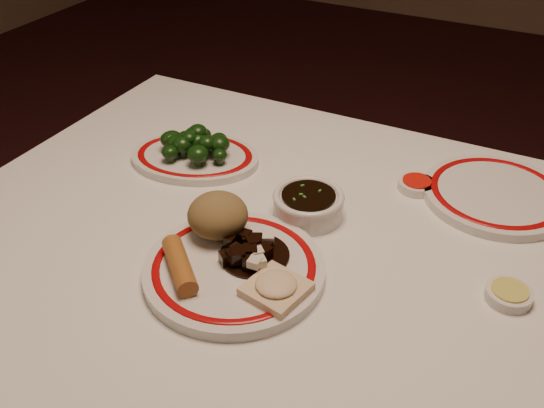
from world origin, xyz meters
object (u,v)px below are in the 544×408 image
(broccoli_pile, at_px, (193,143))
(soy_bowl, at_px, (308,206))
(main_plate, at_px, (234,269))
(stirfry_heap, at_px, (251,252))
(dining_table, at_px, (302,295))
(rice_mound, at_px, (218,215))
(fried_wonton, at_px, (276,287))
(spring_roll, at_px, (180,265))
(broccoli_plate, at_px, (195,157))

(broccoli_pile, bearing_deg, soy_bowl, -13.39)
(main_plate, height_order, stirfry_heap, stirfry_heap)
(broccoli_pile, distance_m, soy_bowl, 0.27)
(broccoli_pile, bearing_deg, dining_table, -26.91)
(soy_bowl, bearing_deg, broccoli_pile, 166.61)
(rice_mound, bearing_deg, main_plate, -43.32)
(dining_table, distance_m, fried_wonton, 0.17)
(main_plate, relative_size, spring_roll, 2.61)
(stirfry_heap, distance_m, broccoli_plate, 0.32)
(main_plate, bearing_deg, soy_bowl, 78.93)
(spring_roll, bearing_deg, fried_wonton, -35.71)
(dining_table, height_order, rice_mound, rice_mound)
(rice_mound, distance_m, fried_wonton, 0.16)
(dining_table, height_order, broccoli_plate, broccoli_plate)
(rice_mound, bearing_deg, dining_table, 16.90)
(broccoli_plate, height_order, soy_bowl, soy_bowl)
(broccoli_plate, relative_size, broccoli_pile, 2.00)
(stirfry_heap, bearing_deg, main_plate, -118.44)
(spring_roll, xyz_separation_m, broccoli_plate, (-0.17, 0.29, -0.02))
(stirfry_heap, height_order, soy_bowl, stirfry_heap)
(dining_table, xyz_separation_m, spring_roll, (-0.13, -0.14, 0.12))
(main_plate, height_order, broccoli_plate, main_plate)
(spring_roll, distance_m, stirfry_heap, 0.10)
(stirfry_heap, bearing_deg, soy_bowl, 82.13)
(fried_wonton, height_order, broccoli_plate, fried_wonton)
(spring_roll, relative_size, soy_bowl, 0.94)
(main_plate, relative_size, stirfry_heap, 2.72)
(broccoli_pile, bearing_deg, spring_roll, -60.06)
(spring_roll, height_order, broccoli_pile, broccoli_pile)
(rice_mound, relative_size, spring_roll, 0.86)
(rice_mound, distance_m, broccoli_plate, 0.25)
(broccoli_plate, relative_size, soy_bowl, 2.45)
(fried_wonton, distance_m, stirfry_heap, 0.08)
(fried_wonton, distance_m, broccoli_pile, 0.41)
(fried_wonton, bearing_deg, broccoli_pile, 139.04)
(rice_mound, height_order, spring_roll, rice_mound)
(spring_roll, bearing_deg, soy_bowl, 21.16)
(rice_mound, relative_size, broccoli_pile, 0.66)
(spring_roll, height_order, broccoli_plate, spring_roll)
(broccoli_plate, distance_m, broccoli_pile, 0.03)
(stirfry_heap, bearing_deg, rice_mound, 157.81)
(stirfry_heap, distance_m, soy_bowl, 0.16)
(dining_table, distance_m, main_plate, 0.15)
(soy_bowl, bearing_deg, fried_wonton, -77.86)
(main_plate, bearing_deg, rice_mound, 136.68)
(dining_table, bearing_deg, soy_bowl, 110.20)
(spring_roll, bearing_deg, stirfry_heap, -0.77)
(fried_wonton, distance_m, broccoli_plate, 0.40)
(broccoli_plate, bearing_deg, dining_table, -27.00)
(fried_wonton, relative_size, soy_bowl, 0.79)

